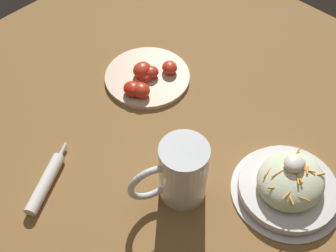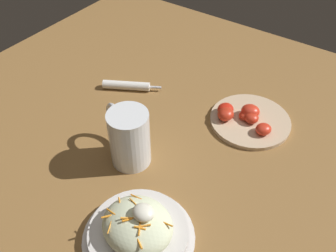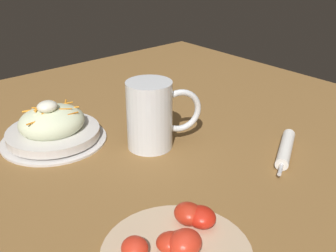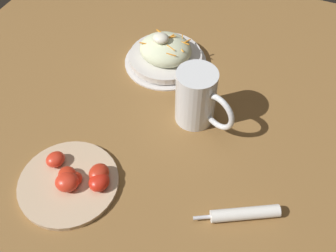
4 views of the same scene
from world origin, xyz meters
TOP-DOWN VIEW (x-y plane):
  - ground_plane at (0.00, 0.00)m, footprint 1.43×1.43m
  - salad_plate at (-0.12, 0.22)m, footprint 0.23×0.23m
  - beer_mug at (0.03, 0.06)m, footprint 0.16×0.10m
  - napkin_roll at (0.22, -0.15)m, footprint 0.16×0.10m
  - tomato_plate at (-0.14, -0.22)m, footprint 0.22×0.22m

SIDE VIEW (x-z plane):
  - ground_plane at x=0.00m, z-range 0.00..0.00m
  - napkin_roll at x=0.22m, z-range 0.00..0.03m
  - tomato_plate at x=-0.14m, z-range -0.01..0.04m
  - salad_plate at x=-0.12m, z-range -0.02..0.08m
  - beer_mug at x=0.03m, z-range -0.01..0.14m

